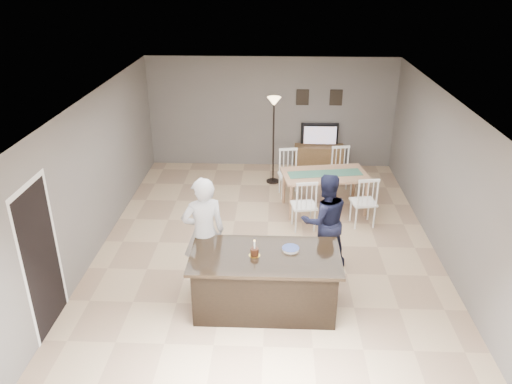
{
  "coord_description": "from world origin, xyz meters",
  "views": [
    {
      "loc": [
        0.12,
        -7.87,
        4.67
      ],
      "look_at": [
        -0.19,
        -0.3,
        1.19
      ],
      "focal_mm": 35.0,
      "sensor_mm": 36.0,
      "label": 1
    }
  ],
  "objects_px": {
    "woman": "(204,233)",
    "plate_stack": "(291,249)",
    "tv_console": "(319,157)",
    "dining_table": "(325,180)",
    "man": "(325,221)",
    "floor_lamp": "(274,117)",
    "television": "(320,135)",
    "kitchen_island": "(265,281)",
    "birthday_cake": "(254,252)"
  },
  "relations": [
    {
      "from": "tv_console",
      "to": "birthday_cake",
      "type": "height_order",
      "value": "birthday_cake"
    },
    {
      "from": "man",
      "to": "plate_stack",
      "type": "relative_size",
      "value": 6.56
    },
    {
      "from": "plate_stack",
      "to": "dining_table",
      "type": "bearing_deg",
      "value": 76.32
    },
    {
      "from": "woman",
      "to": "floor_lamp",
      "type": "xyz_separation_m",
      "value": [
        1.02,
        4.14,
        0.64
      ]
    },
    {
      "from": "birthday_cake",
      "to": "dining_table",
      "type": "xyz_separation_m",
      "value": [
        1.28,
        3.32,
        -0.3
      ]
    },
    {
      "from": "floor_lamp",
      "to": "man",
      "type": "bearing_deg",
      "value": -75.85
    },
    {
      "from": "man",
      "to": "plate_stack",
      "type": "distance_m",
      "value": 1.22
    },
    {
      "from": "woman",
      "to": "plate_stack",
      "type": "bearing_deg",
      "value": 143.42
    },
    {
      "from": "birthday_cake",
      "to": "plate_stack",
      "type": "xyz_separation_m",
      "value": [
        0.52,
        0.17,
        -0.04
      ]
    },
    {
      "from": "man",
      "to": "birthday_cake",
      "type": "xyz_separation_m",
      "value": [
        -1.1,
        -1.23,
        0.13
      ]
    },
    {
      "from": "tv_console",
      "to": "woman",
      "type": "height_order",
      "value": "woman"
    },
    {
      "from": "tv_console",
      "to": "dining_table",
      "type": "distance_m",
      "value": 2.3
    },
    {
      "from": "plate_stack",
      "to": "man",
      "type": "bearing_deg",
      "value": 61.15
    },
    {
      "from": "television",
      "to": "man",
      "type": "relative_size",
      "value": 0.55
    },
    {
      "from": "plate_stack",
      "to": "dining_table",
      "type": "xyz_separation_m",
      "value": [
        0.77,
        3.16,
        -0.26
      ]
    },
    {
      "from": "woman",
      "to": "plate_stack",
      "type": "height_order",
      "value": "woman"
    },
    {
      "from": "woman",
      "to": "birthday_cake",
      "type": "height_order",
      "value": "woman"
    },
    {
      "from": "kitchen_island",
      "to": "dining_table",
      "type": "height_order",
      "value": "dining_table"
    },
    {
      "from": "kitchen_island",
      "to": "plate_stack",
      "type": "relative_size",
      "value": 8.55
    },
    {
      "from": "man",
      "to": "floor_lamp",
      "type": "xyz_separation_m",
      "value": [
        -0.88,
        3.48,
        0.74
      ]
    },
    {
      "from": "man",
      "to": "dining_table",
      "type": "height_order",
      "value": "man"
    },
    {
      "from": "man",
      "to": "floor_lamp",
      "type": "distance_m",
      "value": 3.67
    },
    {
      "from": "television",
      "to": "birthday_cake",
      "type": "relative_size",
      "value": 3.63
    },
    {
      "from": "television",
      "to": "dining_table",
      "type": "height_order",
      "value": "television"
    },
    {
      "from": "plate_stack",
      "to": "dining_table",
      "type": "height_order",
      "value": "dining_table"
    },
    {
      "from": "television",
      "to": "floor_lamp",
      "type": "bearing_deg",
      "value": 40.13
    },
    {
      "from": "dining_table",
      "to": "floor_lamp",
      "type": "bearing_deg",
      "value": 117.84
    },
    {
      "from": "man",
      "to": "floor_lamp",
      "type": "relative_size",
      "value": 0.82
    },
    {
      "from": "tv_console",
      "to": "dining_table",
      "type": "bearing_deg",
      "value": -91.69
    },
    {
      "from": "television",
      "to": "woman",
      "type": "bearing_deg",
      "value": 67.1
    },
    {
      "from": "man",
      "to": "woman",
      "type": "bearing_deg",
      "value": 7.06
    },
    {
      "from": "tv_console",
      "to": "plate_stack",
      "type": "xyz_separation_m",
      "value": [
        -0.84,
        -5.42,
        0.62
      ]
    },
    {
      "from": "tv_console",
      "to": "television",
      "type": "xyz_separation_m",
      "value": [
        0.0,
        0.07,
        0.56
      ]
    },
    {
      "from": "birthday_cake",
      "to": "floor_lamp",
      "type": "height_order",
      "value": "floor_lamp"
    },
    {
      "from": "television",
      "to": "dining_table",
      "type": "distance_m",
      "value": 2.35
    },
    {
      "from": "television",
      "to": "floor_lamp",
      "type": "xyz_separation_m",
      "value": [
        -1.13,
        -0.95,
        0.7
      ]
    },
    {
      "from": "television",
      "to": "plate_stack",
      "type": "xyz_separation_m",
      "value": [
        -0.84,
        -5.49,
        0.06
      ]
    },
    {
      "from": "plate_stack",
      "to": "floor_lamp",
      "type": "relative_size",
      "value": 0.12
    },
    {
      "from": "tv_console",
      "to": "plate_stack",
      "type": "bearing_deg",
      "value": -98.75
    },
    {
      "from": "television",
      "to": "birthday_cake",
      "type": "height_order",
      "value": "birthday_cake"
    },
    {
      "from": "dining_table",
      "to": "plate_stack",
      "type": "bearing_deg",
      "value": -113.22
    },
    {
      "from": "dining_table",
      "to": "woman",
      "type": "bearing_deg",
      "value": -136.67
    },
    {
      "from": "woman",
      "to": "floor_lamp",
      "type": "relative_size",
      "value": 0.91
    },
    {
      "from": "tv_console",
      "to": "plate_stack",
      "type": "relative_size",
      "value": 4.77
    },
    {
      "from": "kitchen_island",
      "to": "man",
      "type": "height_order",
      "value": "man"
    },
    {
      "from": "kitchen_island",
      "to": "plate_stack",
      "type": "bearing_deg",
      "value": 21.79
    },
    {
      "from": "television",
      "to": "plate_stack",
      "type": "distance_m",
      "value": 5.56
    },
    {
      "from": "man",
      "to": "kitchen_island",
      "type": "bearing_deg",
      "value": 39.78
    },
    {
      "from": "birthday_cake",
      "to": "man",
      "type": "bearing_deg",
      "value": 48.13
    },
    {
      "from": "man",
      "to": "dining_table",
      "type": "bearing_deg",
      "value": -107.03
    }
  ]
}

